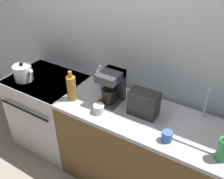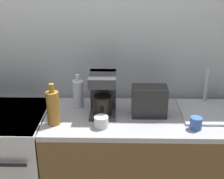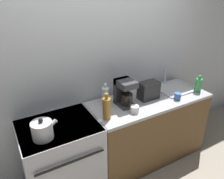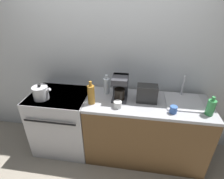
{
  "view_description": "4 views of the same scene",
  "coord_description": "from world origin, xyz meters",
  "px_view_note": "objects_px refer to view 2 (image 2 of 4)",
  "views": [
    {
      "loc": [
        1.18,
        -1.25,
        2.25
      ],
      "look_at": [
        0.21,
        0.32,
        1.04
      ],
      "focal_mm": 40.0,
      "sensor_mm": 36.0,
      "label": 1
    },
    {
      "loc": [
        0.3,
        -1.7,
        1.91
      ],
      "look_at": [
        0.26,
        0.39,
        1.06
      ],
      "focal_mm": 50.0,
      "sensor_mm": 36.0,
      "label": 2
    },
    {
      "loc": [
        -1.04,
        -1.52,
        2.15
      ],
      "look_at": [
        0.03,
        0.37,
        1.11
      ],
      "focal_mm": 35.0,
      "sensor_mm": 36.0,
      "label": 3
    },
    {
      "loc": [
        0.39,
        -1.55,
        2.05
      ],
      "look_at": [
        0.09,
        0.35,
        1.01
      ],
      "focal_mm": 28.0,
      "sensor_mm": 36.0,
      "label": 4
    }
  ],
  "objects_px": {
    "coffee_maker": "(103,92)",
    "toaster": "(149,101)",
    "cup_white": "(101,122)",
    "cup_blue": "(196,123)",
    "bottle_amber": "(53,107)",
    "bottle_clear": "(78,93)",
    "stove": "(0,164)"
  },
  "relations": [
    {
      "from": "coffee_maker",
      "to": "toaster",
      "type": "bearing_deg",
      "value": -4.99
    },
    {
      "from": "toaster",
      "to": "cup_blue",
      "type": "height_order",
      "value": "toaster"
    },
    {
      "from": "bottle_amber",
      "to": "coffee_maker",
      "type": "bearing_deg",
      "value": 28.28
    },
    {
      "from": "coffee_maker",
      "to": "bottle_clear",
      "type": "relative_size",
      "value": 1.18
    },
    {
      "from": "coffee_maker",
      "to": "bottle_clear",
      "type": "height_order",
      "value": "coffee_maker"
    },
    {
      "from": "bottle_amber",
      "to": "cup_blue",
      "type": "xyz_separation_m",
      "value": [
        0.95,
        -0.05,
        -0.08
      ]
    },
    {
      "from": "bottle_clear",
      "to": "stove",
      "type": "bearing_deg",
      "value": -166.73
    },
    {
      "from": "toaster",
      "to": "bottle_amber",
      "type": "distance_m",
      "value": 0.67
    },
    {
      "from": "toaster",
      "to": "cup_white",
      "type": "bearing_deg",
      "value": -150.65
    },
    {
      "from": "stove",
      "to": "coffee_maker",
      "type": "bearing_deg",
      "value": 2.95
    },
    {
      "from": "cup_white",
      "to": "cup_blue",
      "type": "bearing_deg",
      "value": -1.11
    },
    {
      "from": "stove",
      "to": "coffee_maker",
      "type": "height_order",
      "value": "coffee_maker"
    },
    {
      "from": "bottle_amber",
      "to": "cup_blue",
      "type": "relative_size",
      "value": 3.49
    },
    {
      "from": "toaster",
      "to": "cup_white",
      "type": "xyz_separation_m",
      "value": [
        -0.33,
        -0.19,
        -0.07
      ]
    },
    {
      "from": "cup_white",
      "to": "toaster",
      "type": "bearing_deg",
      "value": 29.35
    },
    {
      "from": "bottle_clear",
      "to": "cup_blue",
      "type": "xyz_separation_m",
      "value": [
        0.82,
        -0.33,
        -0.07
      ]
    },
    {
      "from": "toaster",
      "to": "cup_blue",
      "type": "bearing_deg",
      "value": -34.27
    },
    {
      "from": "toaster",
      "to": "bottle_amber",
      "type": "xyz_separation_m",
      "value": [
        -0.66,
        -0.15,
        0.01
      ]
    },
    {
      "from": "stove",
      "to": "bottle_amber",
      "type": "height_order",
      "value": "bottle_amber"
    },
    {
      "from": "cup_white",
      "to": "bottle_amber",
      "type": "bearing_deg",
      "value": 172.88
    },
    {
      "from": "stove",
      "to": "bottle_amber",
      "type": "distance_m",
      "value": 0.75
    },
    {
      "from": "coffee_maker",
      "to": "bottle_amber",
      "type": "bearing_deg",
      "value": -151.72
    },
    {
      "from": "coffee_maker",
      "to": "bottle_amber",
      "type": "xyz_separation_m",
      "value": [
        -0.33,
        -0.18,
        -0.04
      ]
    },
    {
      "from": "bottle_amber",
      "to": "bottle_clear",
      "type": "distance_m",
      "value": 0.31
    },
    {
      "from": "cup_white",
      "to": "cup_blue",
      "type": "height_order",
      "value": "cup_blue"
    },
    {
      "from": "cup_white",
      "to": "cup_blue",
      "type": "relative_size",
      "value": 1.13
    },
    {
      "from": "bottle_clear",
      "to": "cup_blue",
      "type": "distance_m",
      "value": 0.88
    },
    {
      "from": "cup_white",
      "to": "cup_blue",
      "type": "xyz_separation_m",
      "value": [
        0.63,
        -0.01,
        0.0
      ]
    },
    {
      "from": "coffee_maker",
      "to": "cup_blue",
      "type": "xyz_separation_m",
      "value": [
        0.62,
        -0.23,
        -0.12
      ]
    },
    {
      "from": "toaster",
      "to": "bottle_clear",
      "type": "distance_m",
      "value": 0.54
    },
    {
      "from": "bottle_amber",
      "to": "cup_white",
      "type": "bearing_deg",
      "value": -7.12
    },
    {
      "from": "stove",
      "to": "cup_white",
      "type": "relative_size",
      "value": 9.4
    }
  ]
}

